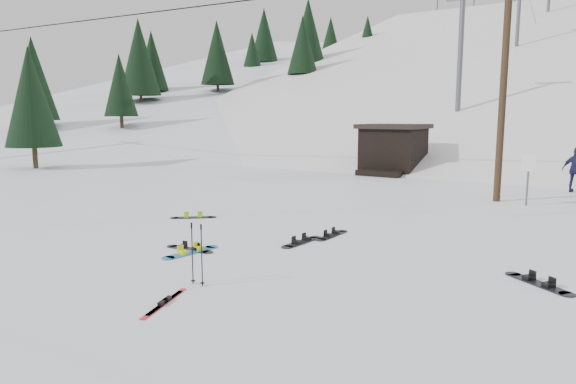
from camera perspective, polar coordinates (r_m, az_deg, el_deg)
The scene contains 18 objects.
ground at distance 9.35m, azimuth -9.08°, elevation -11.83°, with size 200.00×200.00×0.00m, color white.
ski_slope at distance 63.57m, azimuth 27.17°, elevation -6.30°, with size 60.00×75.00×45.00m, color white.
ridge_left at distance 70.19m, azimuth -4.13°, elevation -3.19°, with size 34.00×85.00×38.00m, color white.
treeline_left at distance 61.35m, azimuth -7.32°, elevation 5.44°, with size 20.00×64.00×10.00m, color black, non-canonical shape.
utility_pole at distance 20.86m, azimuth 22.88°, elevation 11.85°, with size 2.00×0.26×9.00m.
trail_sign at distance 20.31m, azimuth 25.14°, elevation 2.18°, with size 0.50×0.09×1.85m.
lift_hut at distance 29.55m, azimuth 11.60°, elevation 4.73°, with size 3.40×4.10×2.75m.
lift_tower_near at distance 38.05m, azimuth 18.64°, elevation 15.08°, with size 2.20×0.36×8.00m.
lift_tower_mid at distance 58.37m, azimuth 24.33°, elevation 18.79°, with size 2.20×0.36×8.00m.
hero_snowboard at distance 12.47m, azimuth -10.75°, elevation -6.53°, with size 0.45×1.60×0.11m.
hero_skis at distance 9.35m, azimuth -13.55°, elevation -11.82°, with size 0.58×1.47×0.08m.
ski_poles at distance 10.02m, azimuth -10.08°, elevation -6.76°, with size 0.33×0.09×1.21m.
board_scatter_a at distance 12.77m, azimuth -10.89°, elevation -6.20°, with size 1.38×0.33×0.10m.
board_scatter_b at distance 13.22m, azimuth 1.52°, elevation -5.52°, with size 0.36×1.55×0.11m.
board_scatter_c at distance 16.62m, azimuth -10.48°, elevation -2.75°, with size 1.19×1.03×0.10m.
board_scatter_d at distance 11.16m, azimuth 26.07°, elevation -9.07°, with size 1.35×1.04×0.11m.
board_scatter_f at distance 13.99m, azimuth 4.91°, elevation -4.77°, with size 0.29×1.49×0.10m.
skier_navy at distance 24.78m, azimuth 29.39°, elevation 2.16°, with size 1.13×0.47×1.92m, color #191B40.
Camera 1 is at (5.98, -6.43, 3.24)m, focal length 32.00 mm.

